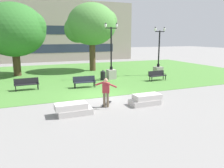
# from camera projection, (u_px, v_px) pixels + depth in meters

# --- Properties ---
(ground_plane) EXTENTS (140.00, 140.00, 0.00)m
(ground_plane) POSITION_uv_depth(u_px,v_px,m) (102.00, 97.00, 14.79)
(ground_plane) COLOR gray
(grass_lawn) EXTENTS (40.00, 20.00, 0.02)m
(grass_lawn) POSITION_uv_depth(u_px,v_px,m) (71.00, 75.00, 23.84)
(grass_lawn) COLOR #4C8438
(grass_lawn) RESTS_ON ground
(concrete_block_center) EXTENTS (1.92, 0.90, 0.64)m
(concrete_block_center) POSITION_uv_depth(u_px,v_px,m) (73.00, 109.00, 11.44)
(concrete_block_center) COLOR #BCB7B2
(concrete_block_center) RESTS_ON ground
(concrete_block_left) EXTENTS (1.89, 0.90, 0.64)m
(concrete_block_left) POSITION_uv_depth(u_px,v_px,m) (146.00, 100.00, 13.17)
(concrete_block_left) COLOR #BCB7B2
(concrete_block_left) RESTS_ON ground
(person_skateboarder) EXTENTS (1.00, 1.09, 1.71)m
(person_skateboarder) POSITION_uv_depth(u_px,v_px,m) (106.00, 91.00, 12.56)
(person_skateboarder) COLOR brown
(person_skateboarder) RESTS_ON ground
(skateboard) EXTENTS (0.92, 0.80, 0.14)m
(skateboard) POSITION_uv_depth(u_px,v_px,m) (106.00, 104.00, 13.10)
(skateboard) COLOR black
(skateboard) RESTS_ON ground
(park_bench_near_left) EXTENTS (1.84, 0.68, 0.90)m
(park_bench_near_left) POSITION_uv_depth(u_px,v_px,m) (157.00, 75.00, 20.52)
(park_bench_near_left) COLOR black
(park_bench_near_left) RESTS_ON grass_lawn
(park_bench_near_right) EXTENTS (1.82, 0.61, 0.90)m
(park_bench_near_right) POSITION_uv_depth(u_px,v_px,m) (84.00, 81.00, 17.62)
(park_bench_near_right) COLOR #1E232D
(park_bench_near_right) RESTS_ON grass_lawn
(park_bench_far_right) EXTENTS (1.82, 0.61, 0.90)m
(park_bench_far_right) POSITION_uv_depth(u_px,v_px,m) (27.00, 83.00, 16.76)
(park_bench_far_right) COLOR black
(park_bench_far_right) RESTS_ON grass_lawn
(lamp_post_left) EXTENTS (1.32, 0.80, 5.33)m
(lamp_post_left) POSITION_uv_depth(u_px,v_px,m) (111.00, 68.00, 21.20)
(lamp_post_left) COLOR #ADA89E
(lamp_post_left) RESTS_ON grass_lawn
(lamp_post_center) EXTENTS (1.32, 0.80, 5.07)m
(lamp_post_center) POSITION_uv_depth(u_px,v_px,m) (158.00, 66.00, 23.32)
(lamp_post_center) COLOR gray
(lamp_post_center) RESTS_ON grass_lawn
(tree_near_left) EXTENTS (6.72, 6.40, 7.45)m
(tree_near_left) POSITION_uv_depth(u_px,v_px,m) (13.00, 31.00, 22.27)
(tree_near_left) COLOR #42301E
(tree_near_left) RESTS_ON grass_lawn
(tree_far_right) EXTENTS (6.06, 5.77, 7.96)m
(tree_far_right) POSITION_uv_depth(u_px,v_px,m) (91.00, 25.00, 25.71)
(tree_far_right) COLOR #4C3823
(tree_far_right) RESTS_ON grass_lawn
(trash_bin) EXTENTS (0.49, 0.49, 0.96)m
(trash_bin) POSITION_uv_depth(u_px,v_px,m) (103.00, 75.00, 20.67)
(trash_bin) COLOR black
(trash_bin) RESTS_ON grass_lawn
(building_facade_distant) EXTENTS (30.01, 1.03, 10.13)m
(building_facade_distant) POSITION_uv_depth(u_px,v_px,m) (48.00, 31.00, 35.70)
(building_facade_distant) COLOR gray
(building_facade_distant) RESTS_ON ground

